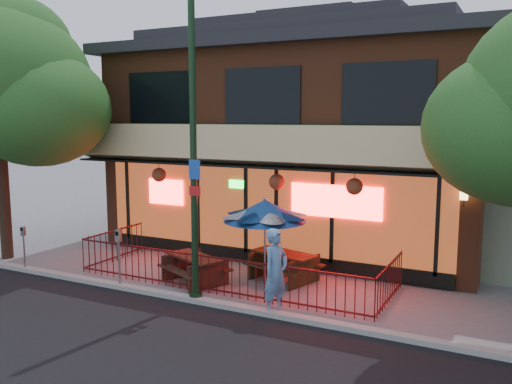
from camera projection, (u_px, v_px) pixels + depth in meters
The scene contains 11 objects.
ground at pixel (205, 296), 13.42m from camera, with size 80.00×80.00×0.00m, color gray.
curb at pixel (194, 299), 12.97m from camera, with size 80.00×0.25×0.12m, color #999993.
restaurant_building at pixel (311, 124), 19.12m from camera, with size 12.96×9.49×8.05m.
patio_fence at pixel (215, 266), 13.77m from camera, with size 8.44×2.62×1.00m.
street_light at pixel (194, 171), 12.62m from camera, with size 0.43×0.32×7.00m.
picnic_table_left at pixel (195, 265), 14.40m from camera, with size 2.10×1.90×0.73m.
picnic_table_right at pixel (284, 262), 14.64m from camera, with size 2.11×1.82×0.77m.
patio_umbrella at pixel (265, 211), 13.65m from camera, with size 2.11×2.11×2.41m.
pedestrian at pixel (276, 272), 12.03m from camera, with size 0.72×0.47×1.96m, color #5E8CBD.
parking_meter_near at pixel (119, 249), 13.87m from camera, with size 0.14×0.13×1.54m.
parking_meter_far at pixel (24, 241), 15.46m from camera, with size 0.14×0.13×1.30m.
Camera 1 is at (6.99, -10.95, 4.42)m, focal length 38.00 mm.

